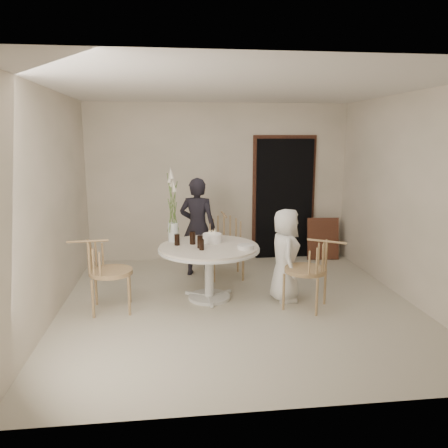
{
  "coord_description": "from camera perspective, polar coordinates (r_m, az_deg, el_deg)",
  "views": [
    {
      "loc": [
        -0.81,
        -5.28,
        2.13
      ],
      "look_at": [
        -0.15,
        0.3,
        1.01
      ],
      "focal_mm": 35.0,
      "sensor_mm": 36.0,
      "label": 1
    }
  ],
  "objects": [
    {
      "name": "cola_tumbler_d",
      "position": [
        5.8,
        -4.12,
        -1.81
      ],
      "size": [
        0.09,
        0.09,
        0.17
      ],
      "primitive_type": "cylinder",
      "rotation": [
        0.0,
        0.0,
        -0.11
      ],
      "color": "black",
      "rests_on": "table"
    },
    {
      "name": "ground",
      "position": [
        5.75,
        1.82,
        -10.42
      ],
      "size": [
        4.5,
        4.5,
        0.0
      ],
      "primitive_type": "plane",
      "color": "#BCB3A1",
      "rests_on": "ground"
    },
    {
      "name": "room_shell",
      "position": [
        5.37,
        1.93,
        5.85
      ],
      "size": [
        4.5,
        4.5,
        4.5
      ],
      "color": "silver",
      "rests_on": "ground"
    },
    {
      "name": "plate_stack",
      "position": [
        5.56,
        2.82,
        -3.02
      ],
      "size": [
        0.23,
        0.23,
        0.05
      ],
      "primitive_type": "cylinder",
      "rotation": [
        0.0,
        0.0,
        -0.1
      ],
      "color": "white",
      "rests_on": "table"
    },
    {
      "name": "table",
      "position": [
        5.76,
        -1.97,
        -3.95
      ],
      "size": [
        1.33,
        1.33,
        0.73
      ],
      "color": "silver",
      "rests_on": "ground"
    },
    {
      "name": "birthday_cake",
      "position": [
        5.88,
        -1.55,
        -1.86
      ],
      "size": [
        0.25,
        0.25,
        0.17
      ],
      "rotation": [
        0.0,
        0.0,
        -0.12
      ],
      "color": "white",
      "rests_on": "table"
    },
    {
      "name": "cola_tumbler_a",
      "position": [
        5.6,
        -3.14,
        -2.35
      ],
      "size": [
        0.09,
        0.09,
        0.16
      ],
      "primitive_type": "cylinder",
      "rotation": [
        0.0,
        0.0,
        -0.18
      ],
      "color": "black",
      "rests_on": "table"
    },
    {
      "name": "cola_tumbler_b",
      "position": [
        5.5,
        -2.94,
        -2.72
      ],
      "size": [
        0.06,
        0.06,
        0.14
      ],
      "primitive_type": "cylinder",
      "rotation": [
        0.0,
        0.0,
        -0.01
      ],
      "color": "black",
      "rests_on": "table"
    },
    {
      "name": "chair_far",
      "position": [
        6.79,
        0.15,
        -1.56
      ],
      "size": [
        0.55,
        0.59,
        0.96
      ],
      "rotation": [
        0.0,
        0.0,
        0.03
      ],
      "color": "#A27757",
      "rests_on": "ground"
    },
    {
      "name": "boy",
      "position": [
        5.77,
        8.02,
        -4.04
      ],
      "size": [
        0.45,
        0.64,
        1.22
      ],
      "primitive_type": "imported",
      "rotation": [
        0.0,
        0.0,
        1.47
      ],
      "color": "white",
      "rests_on": "ground"
    },
    {
      "name": "flower_vase",
      "position": [
        5.91,
        -6.71,
        1.73
      ],
      "size": [
        0.14,
        0.14,
        1.02
      ],
      "rotation": [
        0.0,
        0.0,
        0.13
      ],
      "color": "silver",
      "rests_on": "table"
    },
    {
      "name": "doorway",
      "position": [
        7.8,
        7.85,
        3.25
      ],
      "size": [
        1.0,
        0.1,
        2.1
      ],
      "primitive_type": "cube",
      "color": "black",
      "rests_on": "ground"
    },
    {
      "name": "picture_frame",
      "position": [
        7.89,
        12.8,
        -1.88
      ],
      "size": [
        0.56,
        0.21,
        0.73
      ],
      "primitive_type": "cube",
      "rotation": [
        -0.17,
        0.0,
        -0.08
      ],
      "color": "brown",
      "rests_on": "ground"
    },
    {
      "name": "chair_right",
      "position": [
        5.54,
        11.89,
        -5.12
      ],
      "size": [
        0.69,
        0.67,
        0.91
      ],
      "rotation": [
        0.0,
        0.0,
        -2.14
      ],
      "color": "#A27757",
      "rests_on": "ground"
    },
    {
      "name": "girl",
      "position": [
        6.74,
        -3.48,
        -0.4
      ],
      "size": [
        0.64,
        0.51,
        1.53
      ],
      "primitive_type": "imported",
      "rotation": [
        0.0,
        0.0,
        2.85
      ],
      "color": "black",
      "rests_on": "ground"
    },
    {
      "name": "cola_tumbler_c",
      "position": [
        5.77,
        -6.15,
        -2.04
      ],
      "size": [
        0.08,
        0.08,
        0.15
      ],
      "primitive_type": "cylinder",
      "rotation": [
        0.0,
        0.0,
        0.2
      ],
      "color": "black",
      "rests_on": "table"
    },
    {
      "name": "chair_left",
      "position": [
        5.57,
        -15.93,
        -5.15
      ],
      "size": [
        0.58,
        0.54,
        0.92
      ],
      "rotation": [
        0.0,
        0.0,
        1.65
      ],
      "color": "#A27757",
      "rests_on": "ground"
    },
    {
      "name": "door_trim",
      "position": [
        7.83,
        7.78,
        3.72
      ],
      "size": [
        1.12,
        0.03,
        2.22
      ],
      "primitive_type": "cube",
      "color": "brown",
      "rests_on": "ground"
    }
  ]
}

